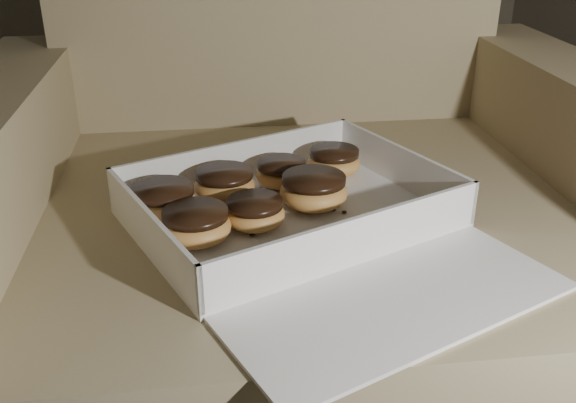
% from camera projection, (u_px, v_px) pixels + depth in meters
% --- Properties ---
extents(armchair, '(1.00, 0.85, 1.05)m').
position_uv_depth(armchair, '(299.00, 252.00, 1.06)').
color(armchair, '#94845F').
rests_on(armchair, floor).
extents(bakery_box, '(0.54, 0.57, 0.07)m').
position_uv_depth(bakery_box, '(307.00, 223.00, 0.82)').
color(bakery_box, white).
rests_on(bakery_box, armchair).
extents(donut_a, '(0.09, 0.09, 0.05)m').
position_uv_depth(donut_a, '(314.00, 190.00, 0.87)').
color(donut_a, '#ECA152').
rests_on(donut_a, bakery_box).
extents(donut_b, '(0.08, 0.08, 0.04)m').
position_uv_depth(donut_b, '(334.00, 161.00, 0.97)').
color(donut_b, '#ECA152').
rests_on(donut_b, bakery_box).
extents(donut_c, '(0.08, 0.08, 0.04)m').
position_uv_depth(donut_c, '(282.00, 173.00, 0.93)').
color(donut_c, '#ECA152').
rests_on(donut_c, bakery_box).
extents(donut_d, '(0.09, 0.09, 0.04)m').
position_uv_depth(donut_d, '(163.00, 201.00, 0.84)').
color(donut_d, '#ECA152').
rests_on(donut_d, bakery_box).
extents(donut_e, '(0.09, 0.09, 0.04)m').
position_uv_depth(donut_e, '(225.00, 184.00, 0.89)').
color(donut_e, '#ECA152').
rests_on(donut_e, bakery_box).
extents(donut_f, '(0.08, 0.08, 0.04)m').
position_uv_depth(donut_f, '(255.00, 213.00, 0.82)').
color(donut_f, '#ECA152').
rests_on(donut_f, bakery_box).
extents(donut_g, '(0.09, 0.09, 0.04)m').
position_uv_depth(donut_g, '(196.00, 225.00, 0.78)').
color(donut_g, '#ECA152').
rests_on(donut_g, bakery_box).
extents(crumb_a, '(0.01, 0.01, 0.00)m').
position_uv_depth(crumb_a, '(344.00, 212.00, 0.86)').
color(crumb_a, black).
rests_on(crumb_a, bakery_box).
extents(crumb_b, '(0.01, 0.01, 0.00)m').
position_uv_depth(crumb_b, '(252.00, 235.00, 0.80)').
color(crumb_b, black).
rests_on(crumb_b, bakery_box).
extents(crumb_c, '(0.01, 0.01, 0.00)m').
position_uv_depth(crumb_c, '(333.00, 210.00, 0.87)').
color(crumb_c, black).
rests_on(crumb_c, bakery_box).
extents(crumb_d, '(0.01, 0.01, 0.00)m').
position_uv_depth(crumb_d, '(419.00, 232.00, 0.81)').
color(crumb_d, black).
rests_on(crumb_d, bakery_box).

